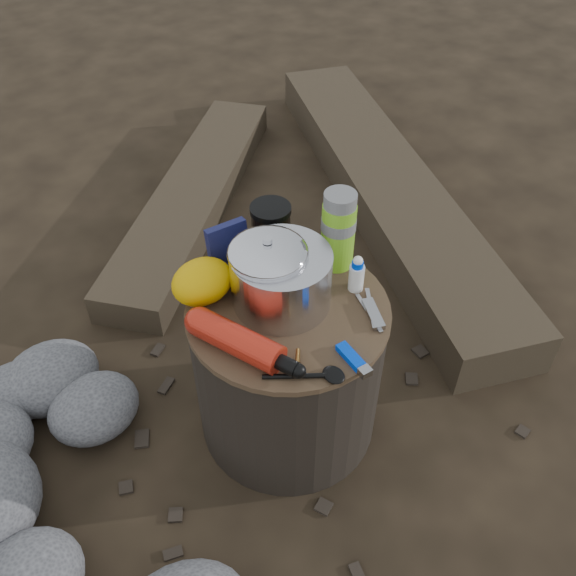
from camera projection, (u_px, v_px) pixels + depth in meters
ground at (288, 418)px, 1.65m from camera, size 60.00×60.00×0.00m
stump at (288, 368)px, 1.51m from camera, size 0.45×0.45×0.42m
rock_ring at (74, 498)px, 1.39m from camera, size 0.43×0.95×0.19m
log_main at (386, 188)px, 2.30m from camera, size 0.96×1.74×0.15m
log_small at (194, 196)px, 2.30m from camera, size 1.14×0.99×0.11m
foil_windscreen at (282, 279)px, 1.34m from camera, size 0.22×0.22×0.13m
camping_pot at (268, 272)px, 1.33m from camera, size 0.17×0.17×0.17m
fuel_bottle at (238, 341)px, 1.26m from camera, size 0.15×0.27×0.06m
thermos at (338, 230)px, 1.41m from camera, size 0.08×0.08×0.20m
travel_mug at (271, 231)px, 1.45m from camera, size 0.09×0.09×0.14m
stuff_sack at (202, 282)px, 1.36m from camera, size 0.14×0.12×0.10m
food_pouch at (228, 248)px, 1.42m from camera, size 0.10×0.03×0.12m
lighter at (351, 356)px, 1.26m from camera, size 0.03×0.10×0.02m
multitool at (373, 314)px, 1.35m from camera, size 0.06×0.09×0.01m
pot_grabber at (369, 312)px, 1.35m from camera, size 0.08×0.12×0.01m
spork at (297, 376)px, 1.22m from camera, size 0.15×0.12×0.01m
squeeze_bottle at (357, 275)px, 1.38m from camera, size 0.03×0.03×0.08m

